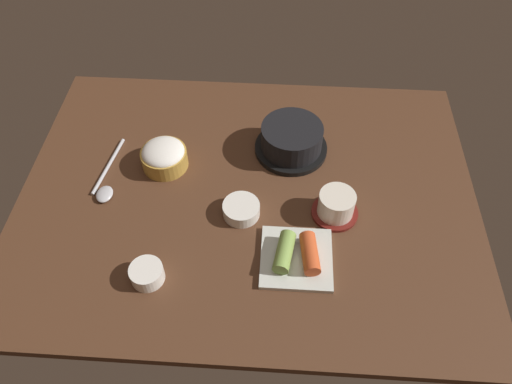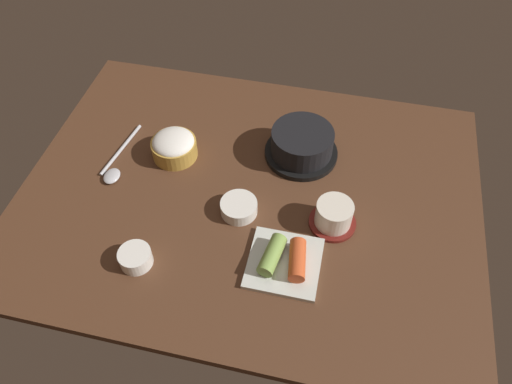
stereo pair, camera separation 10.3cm
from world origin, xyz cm
name	(u,v)px [view 1 (the left image)]	position (x,y,z in cm)	size (l,w,h in cm)	color
dining_table	(248,196)	(0.00, 0.00, 1.00)	(100.00, 76.00, 2.00)	#4C2D1C
stone_pot	(292,139)	(9.26, 13.71, 5.56)	(17.01, 17.01, 7.15)	black
rice_bowl	(164,156)	(-19.45, 7.15, 5.05)	(10.45, 10.45, 6.12)	#B78C38
tea_cup_with_saucer	(336,205)	(18.87, -4.45, 4.93)	(9.87, 9.87, 6.04)	maroon
banchan_cup_center	(241,209)	(-0.88, -5.67, 3.57)	(7.86, 7.86, 2.90)	white
kimchi_plate	(297,256)	(10.88, -16.28, 3.50)	(14.10, 14.10, 4.23)	silver
side_bowl_near	(147,273)	(-17.52, -22.17, 3.80)	(6.49, 6.49, 3.35)	white
spoon	(106,184)	(-31.51, 0.08, 2.61)	(4.99, 19.43, 1.35)	#B7B7BC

